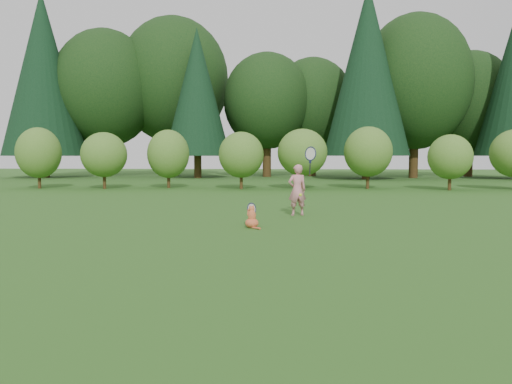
# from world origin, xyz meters

# --- Properties ---
(ground) EXTENTS (100.00, 100.00, 0.00)m
(ground) POSITION_xyz_m (0.00, 0.00, 0.00)
(ground) COLOR #245016
(ground) RESTS_ON ground
(shrub_row) EXTENTS (28.00, 3.00, 2.80)m
(shrub_row) POSITION_xyz_m (0.00, 13.00, 1.40)
(shrub_row) COLOR #3F6B21
(shrub_row) RESTS_ON ground
(woodland_backdrop) EXTENTS (48.00, 10.00, 15.00)m
(woodland_backdrop) POSITION_xyz_m (0.00, 23.00, 7.50)
(woodland_backdrop) COLOR black
(woodland_backdrop) RESTS_ON ground
(child) EXTENTS (0.71, 0.46, 1.85)m
(child) POSITION_xyz_m (1.06, 2.75, 0.65)
(child) COLOR #D27D88
(child) RESTS_ON ground
(cat) EXTENTS (0.40, 0.64, 0.62)m
(cat) POSITION_xyz_m (0.13, 0.60, 0.23)
(cat) COLOR #C84C26
(cat) RESTS_ON ground
(tennis_ball) EXTENTS (0.07, 0.07, 0.07)m
(tennis_ball) POSITION_xyz_m (1.11, 1.58, 0.59)
(tennis_ball) COLOR #AFE21A
(tennis_ball) RESTS_ON ground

